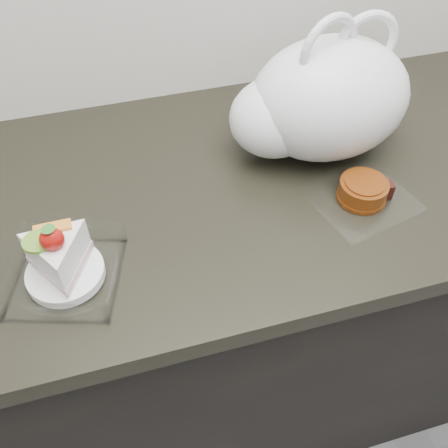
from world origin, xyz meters
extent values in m
cube|color=black|center=(0.00, 1.69, 0.43)|extent=(2.00, 0.60, 0.86)
cube|color=black|center=(0.00, 1.69, 0.88)|extent=(2.04, 0.64, 0.04)
cube|color=white|center=(-0.41, 1.54, 0.90)|extent=(0.21, 0.21, 0.00)
cylinder|color=white|center=(-0.41, 1.54, 0.91)|extent=(0.12, 0.12, 0.02)
ellipsoid|color=red|center=(-0.41, 1.53, 1.01)|extent=(0.04, 0.03, 0.04)
cone|color=#2D7223|center=(-0.41, 1.53, 1.03)|extent=(0.02, 0.02, 0.01)
cylinder|color=#77A52F|center=(-0.43, 1.54, 1.00)|extent=(0.04, 0.04, 0.01)
cube|color=orange|center=(-0.41, 1.56, 0.99)|extent=(0.06, 0.02, 0.01)
cube|color=white|center=(0.12, 1.58, 0.90)|extent=(0.21, 0.20, 0.00)
cylinder|color=brown|center=(0.12, 1.58, 0.92)|extent=(0.11, 0.11, 0.04)
cylinder|color=brown|center=(0.12, 1.58, 0.91)|extent=(0.12, 0.12, 0.01)
cylinder|color=brown|center=(0.12, 1.58, 0.94)|extent=(0.09, 0.09, 0.00)
cube|color=black|center=(0.16, 1.57, 0.92)|extent=(0.03, 0.02, 0.03)
ellipsoid|color=white|center=(0.10, 1.73, 1.01)|extent=(0.34, 0.28, 0.23)
ellipsoid|color=white|center=(0.00, 1.74, 0.99)|extent=(0.20, 0.18, 0.15)
torus|color=white|center=(0.08, 1.73, 1.12)|extent=(0.12, 0.05, 0.12)
torus|color=white|center=(0.16, 1.74, 1.11)|extent=(0.12, 0.02, 0.11)
camera|label=1|loc=(-0.30, 1.02, 1.54)|focal=40.00mm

